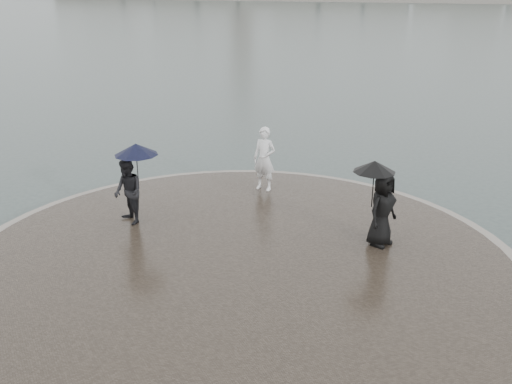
% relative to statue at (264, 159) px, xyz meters
% --- Properties ---
extents(ground, '(400.00, 400.00, 0.00)m').
position_rel_statue_xyz_m(ground, '(0.73, -7.86, -1.28)').
color(ground, '#2B3835').
rests_on(ground, ground).
extents(kerb_ring, '(12.50, 12.50, 0.32)m').
position_rel_statue_xyz_m(kerb_ring, '(0.73, -4.36, -1.12)').
color(kerb_ring, gray).
rests_on(kerb_ring, ground).
extents(quay_tip, '(11.90, 11.90, 0.36)m').
position_rel_statue_xyz_m(quay_tip, '(0.73, -4.36, -1.10)').
color(quay_tip, '#2D261E').
rests_on(quay_tip, ground).
extents(statue, '(0.74, 0.55, 1.83)m').
position_rel_statue_xyz_m(statue, '(0.00, 0.00, 0.00)').
color(statue, white).
rests_on(statue, quay_tip).
extents(visitor_left, '(1.28, 1.11, 2.04)m').
position_rel_statue_xyz_m(visitor_left, '(-2.41, -3.29, 0.20)').
color(visitor_left, black).
rests_on(visitor_left, quay_tip).
extents(visitor_right, '(1.16, 1.08, 1.95)m').
position_rel_statue_xyz_m(visitor_right, '(3.53, -2.64, 0.17)').
color(visitor_right, black).
rests_on(visitor_right, quay_tip).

